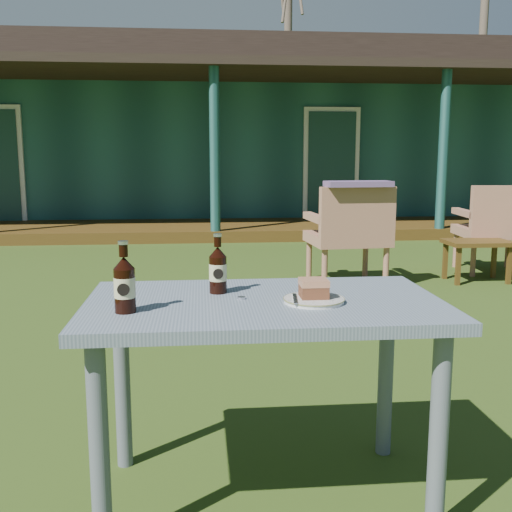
{
  "coord_description": "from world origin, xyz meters",
  "views": [
    {
      "loc": [
        -0.21,
        -3.56,
        1.2
      ],
      "look_at": [
        0.0,
        -1.3,
        0.82
      ],
      "focal_mm": 42.0,
      "sensor_mm": 36.0,
      "label": 1
    }
  ],
  "objects": [
    {
      "name": "cola_bottle_near",
      "position": [
        -0.15,
        -1.48,
        0.8
      ],
      "size": [
        0.06,
        0.06,
        0.21
      ],
      "color": "black",
      "rests_on": "cafe_table"
    },
    {
      "name": "tree_mid",
      "position": [
        3.0,
        18.5,
        4.75
      ],
      "size": [
        0.28,
        0.28,
        9.5
      ],
      "primitive_type": "cylinder",
      "color": "brown",
      "rests_on": "ground"
    },
    {
      "name": "fork",
      "position": [
        0.1,
        -1.66,
        0.74
      ],
      "size": [
        0.03,
        0.14,
        0.0
      ],
      "primitive_type": "cube",
      "rotation": [
        0.0,
        0.0,
        -0.12
      ],
      "color": "silver",
      "rests_on": "plate"
    },
    {
      "name": "bottle_cap",
      "position": [
        -0.08,
        -1.58,
        0.72
      ],
      "size": [
        0.03,
        0.03,
        0.01
      ],
      "primitive_type": "cylinder",
      "color": "silver",
      "rests_on": "cafe_table"
    },
    {
      "name": "pavilion",
      "position": [
        -0.0,
        9.39,
        1.61
      ],
      "size": [
        15.8,
        8.3,
        3.45
      ],
      "color": "#1C4946",
      "rests_on": "ground"
    },
    {
      "name": "armchair_left",
      "position": [
        1.17,
        1.83,
        0.52
      ],
      "size": [
        0.74,
        0.7,
        0.93
      ],
      "color": "#A46C52",
      "rests_on": "ground"
    },
    {
      "name": "side_table",
      "position": [
        2.44,
        1.89,
        0.34
      ],
      "size": [
        0.6,
        0.4,
        0.4
      ],
      "color": "#4B3312",
      "rests_on": "ground"
    },
    {
      "name": "tree_right",
      "position": [
        9.5,
        17.0,
        5.5
      ],
      "size": [
        0.28,
        0.28,
        11.0
      ],
      "primitive_type": "cylinder",
      "color": "brown",
      "rests_on": "ground"
    },
    {
      "name": "cola_bottle_far",
      "position": [
        -0.45,
        -1.72,
        0.81
      ],
      "size": [
        0.07,
        0.07,
        0.22
      ],
      "color": "black",
      "rests_on": "cafe_table"
    },
    {
      "name": "ground",
      "position": [
        0.0,
        0.0,
        0.0
      ],
      "size": [
        80.0,
        80.0,
        0.0
      ],
      "primitive_type": "plane",
      "color": "#334916"
    },
    {
      "name": "plate",
      "position": [
        0.16,
        -1.65,
        0.73
      ],
      "size": [
        0.2,
        0.2,
        0.01
      ],
      "color": "silver",
      "rests_on": "cafe_table"
    },
    {
      "name": "cafe_table",
      "position": [
        0.0,
        -1.6,
        0.62
      ],
      "size": [
        1.2,
        0.7,
        0.72
      ],
      "color": "slate",
      "rests_on": "ground"
    },
    {
      "name": "cake_slice",
      "position": [
        0.16,
        -1.64,
        0.77
      ],
      "size": [
        0.09,
        0.09,
        0.06
      ],
      "color": "brown",
      "rests_on": "plate"
    },
    {
      "name": "floral_throw",
      "position": [
        1.18,
        1.65,
        0.96
      ],
      "size": [
        0.6,
        0.28,
        0.05
      ],
      "primitive_type": "cube",
      "rotation": [
        0.0,
        0.0,
        3.22
      ],
      "color": "#694D79",
      "rests_on": "armchair_left"
    },
    {
      "name": "armchair_right",
      "position": [
        2.81,
        2.27,
        0.51
      ],
      "size": [
        0.73,
        0.69,
        0.91
      ],
      "color": "#A46C52",
      "rests_on": "ground"
    }
  ]
}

